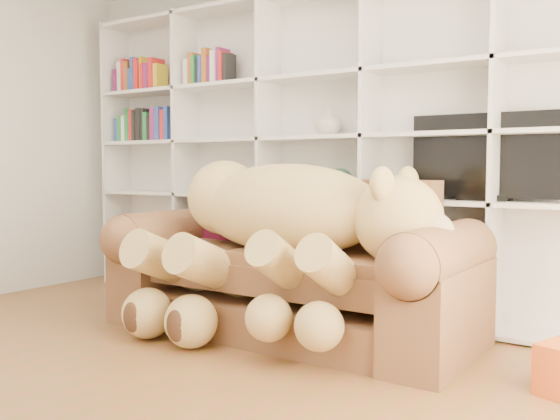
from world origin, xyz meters
The scene contains 13 objects.
floor centered at (0.00, 0.00, 0.00)m, with size 5.00×5.00×0.00m, color brown.
wall_back centered at (0.00, 2.50, 1.35)m, with size 5.00×0.02×2.70m, color white.
bookshelf centered at (-0.24, 2.36, 1.31)m, with size 4.43×0.35×2.40m.
sofa centered at (0.21, 1.64, 0.38)m, with size 2.38×1.03×1.00m.
teddy_bear centered at (0.24, 1.44, 0.71)m, with size 1.94×1.02×1.12m.
throw_pillow centered at (-0.47, 1.81, 0.73)m, with size 0.45×0.15×0.45m, color #580F25.
tv centered at (1.23, 2.35, 1.14)m, with size 0.95×0.18×0.56m.
picture_frame centered at (-0.17, 2.30, 0.96)m, with size 0.14×0.03×0.18m, color brown.
green_vase centered at (0.19, 2.30, 0.97)m, with size 0.21×0.21×0.21m, color #316042.
figurine_tall centered at (-1.01, 2.30, 0.95)m, with size 0.09×0.09×0.18m, color beige.
figurine_short centered at (-0.73, 2.30, 0.93)m, with size 0.08×0.08×0.14m, color beige.
snow_globe centered at (-0.54, 2.30, 0.93)m, with size 0.12×0.12×0.12m, color silver.
shelf_vase centered at (0.09, 2.30, 1.42)m, with size 0.20×0.20×0.21m, color beige.
Camera 1 is at (2.40, -1.73, 1.09)m, focal length 40.00 mm.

